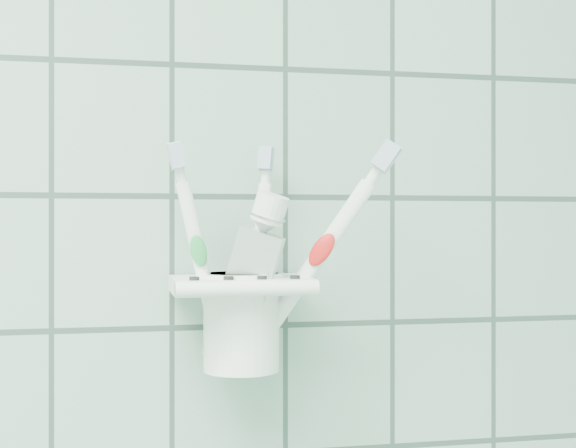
% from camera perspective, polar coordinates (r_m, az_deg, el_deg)
% --- Properties ---
extents(holder_bracket, '(0.11, 0.10, 0.03)m').
position_cam_1_polar(holder_bracket, '(0.66, -3.48, -4.46)').
color(holder_bracket, white).
rests_on(holder_bracket, wall_back).
extents(cup, '(0.07, 0.07, 0.08)m').
position_cam_1_polar(cup, '(0.67, -3.33, -6.61)').
color(cup, white).
rests_on(cup, holder_bracket).
extents(toothbrush_pink, '(0.05, 0.02, 0.18)m').
position_cam_1_polar(toothbrush_pink, '(0.66, -4.67, -1.79)').
color(toothbrush_pink, white).
rests_on(toothbrush_pink, cup).
extents(toothbrush_blue, '(0.03, 0.03, 0.18)m').
position_cam_1_polar(toothbrush_blue, '(0.68, -2.66, -1.85)').
color(toothbrush_blue, white).
rests_on(toothbrush_blue, cup).
extents(toothbrush_orange, '(0.11, 0.05, 0.21)m').
position_cam_1_polar(toothbrush_orange, '(0.67, -2.83, -0.37)').
color(toothbrush_orange, white).
rests_on(toothbrush_orange, cup).
extents(toothpaste_tube, '(0.06, 0.05, 0.15)m').
position_cam_1_polar(toothpaste_tube, '(0.66, -4.48, -2.65)').
color(toothpaste_tube, silver).
rests_on(toothpaste_tube, cup).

